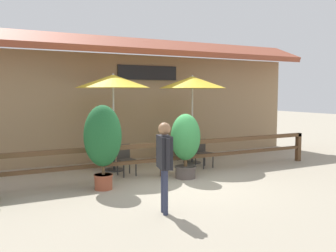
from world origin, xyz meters
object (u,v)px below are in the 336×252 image
object	(u,v)px
dining_table_middle	(192,146)
chair_middle_wallside	(179,146)
patio_umbrella_middle	(192,82)
dining_table_near	(114,151)
potted_plant_broad_leaf	(184,140)
chair_near_wallside	(106,151)
patio_umbrella_near	(113,81)
potted_plant_entrance_palm	(186,142)
chair_near_streetside	(126,158)
pedestrian	(164,155)
chair_middle_streetside	(203,152)
potted_plant_corner_fern	(103,139)

from	to	relation	value
dining_table_middle	chair_middle_wallside	distance (m)	0.76
patio_umbrella_middle	dining_table_near	bearing A→B (deg)	178.38
potted_plant_broad_leaf	chair_near_wallside	bearing A→B (deg)	-174.25
dining_table_near	potted_plant_broad_leaf	distance (m)	3.23
patio_umbrella_near	potted_plant_broad_leaf	xyz separation A→B (m)	(3.04, 1.08, -2.02)
dining_table_near	patio_umbrella_middle	xyz separation A→B (m)	(2.67, -0.08, 2.06)
dining_table_middle	chair_near_wallside	bearing A→B (deg)	162.38
potted_plant_entrance_palm	chair_near_streetside	bearing A→B (deg)	140.33
patio_umbrella_middle	dining_table_middle	size ratio (longest dim) A/B	2.68
chair_near_wallside	pedestrian	size ratio (longest dim) A/B	0.49
chair_near_wallside	chair_middle_streetside	xyz separation A→B (m)	(2.61, -1.60, 0.00)
chair_middle_wallside	pedestrian	world-z (taller)	pedestrian
chair_near_streetside	patio_umbrella_middle	world-z (taller)	patio_umbrella_middle
dining_table_near	pedestrian	world-z (taller)	pedestrian
chair_near_streetside	chair_middle_streetside	bearing A→B (deg)	-7.38
potted_plant_broad_leaf	pedestrian	size ratio (longest dim) A/B	0.65
patio_umbrella_near	potted_plant_entrance_palm	xyz separation A→B (m)	(1.37, -1.86, -1.64)
patio_umbrella_near	chair_middle_wallside	world-z (taller)	patio_umbrella_near
chair_middle_wallside	potted_plant_corner_fern	bearing A→B (deg)	22.24
dining_table_near	potted_plant_corner_fern	bearing A→B (deg)	-116.15
patio_umbrella_middle	chair_middle_streetside	xyz separation A→B (m)	(-0.07, -0.75, -2.15)
potted_plant_entrance_palm	potted_plant_broad_leaf	distance (m)	3.40
dining_table_near	chair_middle_wallside	bearing A→B (deg)	14.55
chair_near_streetside	chair_near_wallside	distance (m)	1.55
dining_table_near	potted_plant_broad_leaf	world-z (taller)	potted_plant_broad_leaf
dining_table_middle	chair_middle_streetside	distance (m)	0.76
chair_middle_wallside	pedestrian	distance (m)	5.86
chair_near_streetside	pedestrian	size ratio (longest dim) A/B	0.49
patio_umbrella_middle	potted_plant_entrance_palm	xyz separation A→B (m)	(-1.30, -1.78, -1.64)
chair_middle_streetside	potted_plant_entrance_palm	size ratio (longest dim) A/B	0.49
patio_umbrella_near	potted_plant_broad_leaf	world-z (taller)	patio_umbrella_near
patio_umbrella_near	chair_middle_wallside	bearing A→B (deg)	14.55
patio_umbrella_middle	pedestrian	xyz separation A→B (m)	(-3.16, -4.18, -1.51)
dining_table_middle	potted_plant_entrance_palm	xyz separation A→B (m)	(-1.30, -1.78, 0.42)
potted_plant_broad_leaf	chair_middle_streetside	bearing A→B (deg)	-103.07
patio_umbrella_near	chair_near_streetside	distance (m)	2.29
patio_umbrella_near	dining_table_middle	size ratio (longest dim) A/B	2.68
patio_umbrella_middle	dining_table_middle	world-z (taller)	patio_umbrella_middle
patio_umbrella_near	chair_near_wallside	world-z (taller)	patio_umbrella_near
potted_plant_broad_leaf	pedestrian	world-z (taller)	pedestrian
patio_umbrella_middle	chair_near_streetside	bearing A→B (deg)	-164.98
potted_plant_corner_fern	dining_table_near	bearing A→B (deg)	63.85
patio_umbrella_middle	dining_table_middle	distance (m)	2.06
chair_middle_wallside	pedestrian	bearing A→B (deg)	43.53
dining_table_near	potted_plant_entrance_palm	world-z (taller)	potted_plant_entrance_palm
potted_plant_broad_leaf	potted_plant_corner_fern	bearing A→B (deg)	-142.74
chair_middle_wallside	dining_table_near	bearing A→B (deg)	0.27
potted_plant_entrance_palm	chair_near_wallside	bearing A→B (deg)	117.63
dining_table_middle	potted_plant_broad_leaf	size ratio (longest dim) A/B	0.94
chair_near_streetside	potted_plant_broad_leaf	bearing A→B (deg)	25.69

